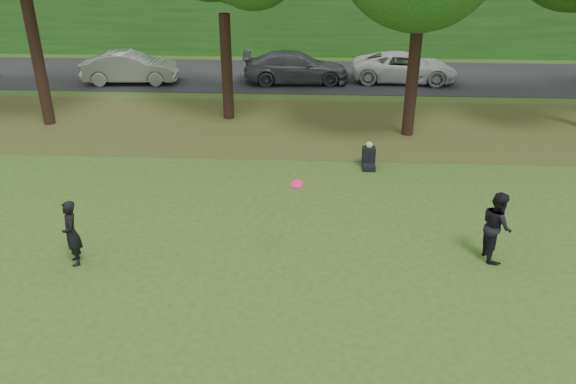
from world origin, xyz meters
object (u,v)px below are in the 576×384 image
object	(u,v)px
player_right	(497,226)
seated_person	(369,158)
player_left	(71,233)
frisbee	(297,184)

from	to	relation	value
player_right	seated_person	size ratio (longest dim) A/B	2.04
player_left	player_right	bearing A→B (deg)	67.37
player_left	seated_person	world-z (taller)	player_left
frisbee	player_left	bearing A→B (deg)	-178.31
player_left	player_right	world-z (taller)	player_right
frisbee	player_right	bearing A→B (deg)	7.76
player_left	player_right	size ratio (longest dim) A/B	0.94
player_left	frisbee	xyz separation A→B (m)	(5.16, 0.15, 1.30)
frisbee	seated_person	bearing A→B (deg)	70.64
player_left	frisbee	bearing A→B (deg)	64.49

